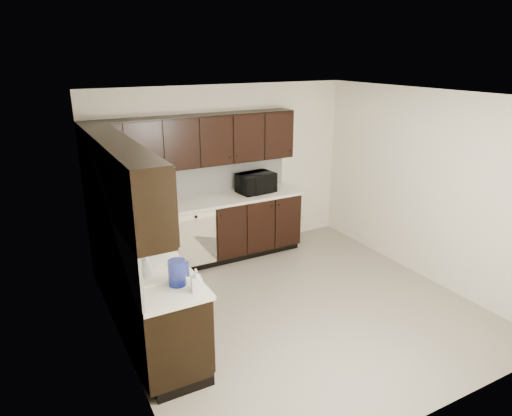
{
  "coord_description": "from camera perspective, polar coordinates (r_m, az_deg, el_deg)",
  "views": [
    {
      "loc": [
        -2.71,
        -4.03,
        2.92
      ],
      "look_at": [
        -0.21,
        0.6,
        1.12
      ],
      "focal_mm": 32.0,
      "sensor_mm": 36.0,
      "label": 1
    }
  ],
  "objects": [
    {
      "name": "lower_cabinets",
      "position": [
        5.97,
        -9.14,
        -6.22
      ],
      "size": [
        3.0,
        2.8,
        0.9
      ],
      "color": "black",
      "rests_on": "floor"
    },
    {
      "name": "wall_front",
      "position": [
        3.78,
        22.36,
        -8.93
      ],
      "size": [
        4.0,
        0.02,
        2.5
      ],
      "primitive_type": "cube",
      "color": "beige",
      "rests_on": "floor"
    },
    {
      "name": "dishwasher",
      "position": [
        6.27,
        -7.48,
        -3.55
      ],
      "size": [
        0.58,
        0.04,
        0.78
      ],
      "color": "#F9EDCC",
      "rests_on": "lower_cabinets"
    },
    {
      "name": "toaster_oven",
      "position": [
        6.07,
        -17.83,
        0.03
      ],
      "size": [
        0.43,
        0.37,
        0.23
      ],
      "primitive_type": "cube",
      "rotation": [
        0.0,
        0.0,
        0.3
      ],
      "color": "silver",
      "rests_on": "countertop"
    },
    {
      "name": "storage_bin",
      "position": [
        4.69,
        -13.62,
        -5.34
      ],
      "size": [
        0.61,
        0.53,
        0.2
      ],
      "primitive_type": "cube",
      "rotation": [
        0.0,
        0.0,
        0.35
      ],
      "color": "white",
      "rests_on": "countertop"
    },
    {
      "name": "wall_back",
      "position": [
        6.82,
        -4.05,
        4.65
      ],
      "size": [
        4.0,
        0.02,
        2.5
      ],
      "primitive_type": "cube",
      "color": "beige",
      "rests_on": "floor"
    },
    {
      "name": "paper_towel_roll",
      "position": [
        5.8,
        -15.87,
        -0.39
      ],
      "size": [
        0.16,
        0.16,
        0.28
      ],
      "primitive_type": "cylinder",
      "rotation": [
        0.0,
        0.0,
        -0.35
      ],
      "color": "silver",
      "rests_on": "countertop"
    },
    {
      "name": "blue_pitcher",
      "position": [
        4.17,
        -9.85,
        -7.97
      ],
      "size": [
        0.16,
        0.16,
        0.24
      ],
      "primitive_type": "cylinder",
      "rotation": [
        0.0,
        0.0,
        -0.04
      ],
      "color": "#101E92",
      "rests_on": "countertop"
    },
    {
      "name": "soap_bottle_a",
      "position": [
        4.06,
        -7.46,
        -8.93
      ],
      "size": [
        0.11,
        0.11,
        0.2
      ],
      "primitive_type": "imported",
      "rotation": [
        0.0,
        0.0,
        -0.18
      ],
      "color": "gray",
      "rests_on": "countertop"
    },
    {
      "name": "teal_tumbler",
      "position": [
        5.84,
        -14.62,
        -0.67
      ],
      "size": [
        0.09,
        0.09,
        0.18
      ],
      "primitive_type": "cylinder",
      "rotation": [
        0.0,
        0.0,
        0.06
      ],
      "color": "#0C8B79",
      "rests_on": "countertop"
    },
    {
      "name": "wall_right",
      "position": [
        6.42,
        20.34,
        2.6
      ],
      "size": [
        0.02,
        4.0,
        2.5
      ],
      "primitive_type": "cube",
      "color": "beige",
      "rests_on": "floor"
    },
    {
      "name": "ceiling",
      "position": [
        4.88,
        5.7,
        13.83
      ],
      "size": [
        4.0,
        4.0,
        0.0
      ],
      "primitive_type": "plane",
      "rotation": [
        3.14,
        0.0,
        0.0
      ],
      "color": "white",
      "rests_on": "wall_back"
    },
    {
      "name": "wall_left",
      "position": [
        4.42,
        -17.0,
        -4.2
      ],
      "size": [
        0.02,
        4.0,
        2.5
      ],
      "primitive_type": "cube",
      "color": "beige",
      "rests_on": "floor"
    },
    {
      "name": "microwave",
      "position": [
        6.77,
        -0.01,
        3.16
      ],
      "size": [
        0.57,
        0.42,
        0.29
      ],
      "primitive_type": "imported",
      "rotation": [
        0.0,
        0.0,
        0.12
      ],
      "color": "black",
      "rests_on": "countertop"
    },
    {
      "name": "floor",
      "position": [
        5.67,
        4.87,
        -12.21
      ],
      "size": [
        4.0,
        4.0,
        0.0
      ],
      "primitive_type": "plane",
      "color": "gray",
      "rests_on": "ground"
    },
    {
      "name": "soap_bottle_b",
      "position": [
        4.36,
        -13.51,
        -6.98
      ],
      "size": [
        0.12,
        0.12,
        0.24
      ],
      "primitive_type": "imported",
      "rotation": [
        0.0,
        0.0,
        0.38
      ],
      "color": "gray",
      "rests_on": "countertop"
    },
    {
      "name": "sink",
      "position": [
        4.63,
        -12.64,
        -7.8
      ],
      "size": [
        0.54,
        0.82,
        0.42
      ],
      "color": "#F9EDCC",
      "rests_on": "countertop"
    },
    {
      "name": "backsplash",
      "position": [
        5.82,
        -12.18,
        1.04
      ],
      "size": [
        3.0,
        2.8,
        0.48
      ],
      "color": "white",
      "rests_on": "countertop"
    },
    {
      "name": "upper_cabinets",
      "position": [
        5.6,
        -11.11,
        6.65
      ],
      "size": [
        3.0,
        2.8,
        0.7
      ],
      "color": "black",
      "rests_on": "wall_back"
    },
    {
      "name": "countertop",
      "position": [
        5.77,
        -9.41,
        -1.67
      ],
      "size": [
        3.03,
        2.83,
        0.04
      ],
      "color": "#ECE6CE",
      "rests_on": "lower_cabinets"
    }
  ]
}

